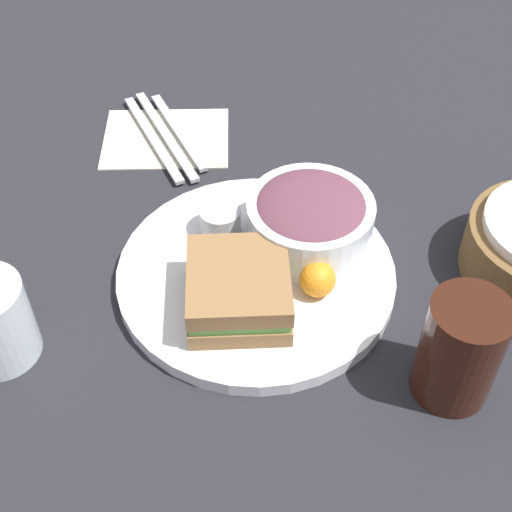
% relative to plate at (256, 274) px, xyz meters
% --- Properties ---
extents(ground_plane, '(4.00, 4.00, 0.00)m').
position_rel_plate_xyz_m(ground_plane, '(0.00, 0.00, -0.01)').
color(ground_plane, '#232328').
extents(plate, '(0.30, 0.30, 0.02)m').
position_rel_plate_xyz_m(plate, '(0.00, 0.00, 0.00)').
color(plate, silver).
rests_on(plate, ground_plane).
extents(sandwich, '(0.11, 0.10, 0.05)m').
position_rel_plate_xyz_m(sandwich, '(0.05, -0.02, 0.03)').
color(sandwich, olive).
rests_on(sandwich, plate).
extents(salad_bowl, '(0.14, 0.14, 0.06)m').
position_rel_plate_xyz_m(salad_bowl, '(-0.04, 0.06, 0.04)').
color(salad_bowl, white).
rests_on(salad_bowl, plate).
extents(dressing_cup, '(0.05, 0.05, 0.03)m').
position_rel_plate_xyz_m(dressing_cup, '(-0.06, -0.04, 0.02)').
color(dressing_cup, '#B7B7BC').
rests_on(dressing_cup, plate).
extents(orange_wedge, '(0.04, 0.04, 0.04)m').
position_rel_plate_xyz_m(orange_wedge, '(0.03, 0.06, 0.03)').
color(orange_wedge, orange).
rests_on(orange_wedge, plate).
extents(drink_glass, '(0.07, 0.07, 0.11)m').
position_rel_plate_xyz_m(drink_glass, '(0.14, 0.18, 0.05)').
color(drink_glass, '#38190F').
rests_on(drink_glass, ground_plane).
extents(napkin, '(0.13, 0.16, 0.00)m').
position_rel_plate_xyz_m(napkin, '(-0.25, -0.11, -0.01)').
color(napkin, beige).
rests_on(napkin, ground_plane).
extents(fork, '(0.19, 0.09, 0.01)m').
position_rel_plate_xyz_m(fork, '(-0.25, -0.13, -0.00)').
color(fork, '#B2B2B7').
rests_on(fork, napkin).
extents(knife, '(0.20, 0.10, 0.01)m').
position_rel_plate_xyz_m(knife, '(-0.25, -0.11, -0.00)').
color(knife, '#B2B2B7').
rests_on(knife, napkin).
extents(spoon, '(0.17, 0.08, 0.01)m').
position_rel_plate_xyz_m(spoon, '(-0.26, -0.10, -0.00)').
color(spoon, '#B2B2B7').
rests_on(spoon, napkin).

